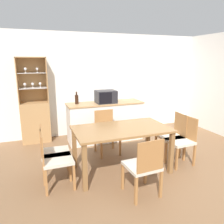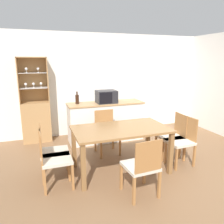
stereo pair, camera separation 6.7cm
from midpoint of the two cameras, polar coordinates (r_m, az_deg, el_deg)
ground_plane at (r=3.90m, az=12.93°, el=-15.94°), size 18.00×18.00×0.00m
wall_back at (r=5.82m, az=-0.31°, el=7.36°), size 6.80×0.06×2.55m
kitchen_counter at (r=5.22m, az=-1.29°, el=-2.47°), size 1.78×0.57×0.92m
display_cabinet at (r=5.41m, az=-18.86°, el=-1.02°), size 0.64×0.39×1.96m
dining_table at (r=3.73m, az=2.85°, el=-5.68°), size 1.61×0.91×0.77m
dining_chair_head_near at (r=3.16m, az=8.42°, el=-13.88°), size 0.46×0.46×0.88m
dining_chair_side_right_far at (r=4.44m, az=15.96°, el=-6.03°), size 0.46×0.46×0.88m
dining_chair_side_left_far at (r=3.70m, az=-14.90°, el=-10.00°), size 0.46×0.46×0.88m
dining_chair_side_left_near at (r=3.45m, az=-14.51°, el=-11.76°), size 0.44×0.44×0.88m
dining_chair_head_far at (r=4.50m, az=-1.01°, el=-5.23°), size 0.45×0.45×0.88m
dining_chair_side_right_near at (r=4.24m, az=18.04°, el=-7.12°), size 0.46×0.46×0.88m
microwave at (r=5.05m, az=-1.12°, el=4.03°), size 0.46×0.37×0.29m
wine_bottle at (r=5.00m, az=-8.70°, el=3.38°), size 0.08×0.08×0.28m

